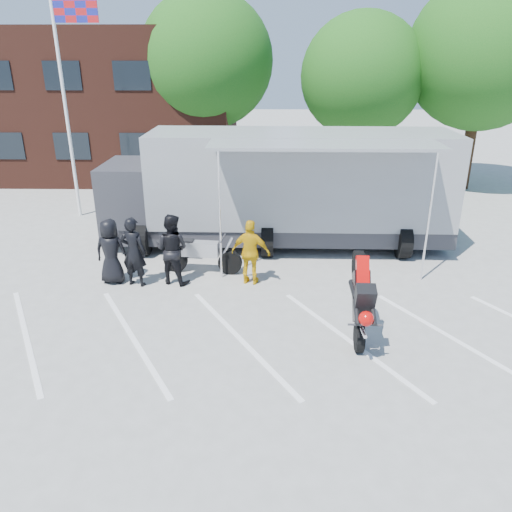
{
  "coord_description": "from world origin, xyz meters",
  "views": [
    {
      "loc": [
        0.74,
        -8.56,
        5.89
      ],
      "look_at": [
        0.53,
        2.7,
        1.3
      ],
      "focal_mm": 35.0,
      "sensor_mm": 36.0,
      "label": 1
    }
  ],
  "objects_px": {
    "spectator_leather_a": "(111,251)",
    "spectator_hivis": "(251,253)",
    "transporter_truck": "(283,243)",
    "stunt_bike_rider": "(354,333)",
    "flagpole": "(69,79)",
    "tree_mid": "(362,76)",
    "spectator_leather_b": "(134,252)",
    "spectator_leather_c": "(172,249)",
    "parked_motorcycle": "(203,272)",
    "tree_left": "(207,61)",
    "tree_right": "(484,54)"
  },
  "relations": [
    {
      "from": "flagpole",
      "to": "parked_motorcycle",
      "type": "distance_m",
      "value": 9.04
    },
    {
      "from": "parked_motorcycle",
      "to": "spectator_leather_b",
      "type": "bearing_deg",
      "value": 122.56
    },
    {
      "from": "tree_right",
      "to": "spectator_leather_c",
      "type": "relative_size",
      "value": 4.66
    },
    {
      "from": "flagpole",
      "to": "stunt_bike_rider",
      "type": "distance_m",
      "value": 13.51
    },
    {
      "from": "tree_left",
      "to": "spectator_leather_c",
      "type": "distance_m",
      "value": 12.9
    },
    {
      "from": "spectator_leather_c",
      "to": "spectator_hivis",
      "type": "height_order",
      "value": "spectator_leather_c"
    },
    {
      "from": "tree_left",
      "to": "spectator_leather_b",
      "type": "distance_m",
      "value": 13.11
    },
    {
      "from": "spectator_leather_a",
      "to": "flagpole",
      "type": "bearing_deg",
      "value": -59.41
    },
    {
      "from": "tree_mid",
      "to": "stunt_bike_rider",
      "type": "height_order",
      "value": "tree_mid"
    },
    {
      "from": "flagpole",
      "to": "spectator_hivis",
      "type": "distance_m",
      "value": 9.89
    },
    {
      "from": "tree_left",
      "to": "spectator_hivis",
      "type": "height_order",
      "value": "tree_left"
    },
    {
      "from": "parked_motorcycle",
      "to": "spectator_leather_a",
      "type": "bearing_deg",
      "value": 112.06
    },
    {
      "from": "spectator_leather_c",
      "to": "spectator_leather_a",
      "type": "bearing_deg",
      "value": 19.4
    },
    {
      "from": "stunt_bike_rider",
      "to": "spectator_leather_c",
      "type": "distance_m",
      "value": 5.36
    },
    {
      "from": "flagpole",
      "to": "tree_mid",
      "type": "height_order",
      "value": "flagpole"
    },
    {
      "from": "flagpole",
      "to": "stunt_bike_rider",
      "type": "xyz_separation_m",
      "value": [
        9.02,
        -8.7,
        -5.05
      ]
    },
    {
      "from": "transporter_truck",
      "to": "stunt_bike_rider",
      "type": "height_order",
      "value": "transporter_truck"
    },
    {
      "from": "stunt_bike_rider",
      "to": "spectator_leather_a",
      "type": "bearing_deg",
      "value": 159.03
    },
    {
      "from": "tree_mid",
      "to": "transporter_truck",
      "type": "distance_m",
      "value": 10.07
    },
    {
      "from": "tree_right",
      "to": "spectator_leather_b",
      "type": "xyz_separation_m",
      "value": [
        -12.77,
        -10.75,
        -4.91
      ]
    },
    {
      "from": "flagpole",
      "to": "tree_mid",
      "type": "bearing_deg",
      "value": 23.97
    },
    {
      "from": "parked_motorcycle",
      "to": "spectator_leather_c",
      "type": "bearing_deg",
      "value": 138.17
    },
    {
      "from": "tree_left",
      "to": "spectator_leather_a",
      "type": "bearing_deg",
      "value": -96.76
    },
    {
      "from": "stunt_bike_rider",
      "to": "spectator_leather_a",
      "type": "xyz_separation_m",
      "value": [
        -6.21,
        2.63,
        0.91
      ]
    },
    {
      "from": "tree_mid",
      "to": "parked_motorcycle",
      "type": "bearing_deg",
      "value": -120.17
    },
    {
      "from": "tree_mid",
      "to": "spectator_leather_c",
      "type": "xyz_separation_m",
      "value": [
        -6.78,
        -11.06,
        -3.97
      ]
    },
    {
      "from": "tree_mid",
      "to": "transporter_truck",
      "type": "relative_size",
      "value": 0.67
    },
    {
      "from": "tree_left",
      "to": "spectator_hivis",
      "type": "xyz_separation_m",
      "value": [
        2.36,
        -12.09,
        -4.66
      ]
    },
    {
      "from": "tree_right",
      "to": "stunt_bike_rider",
      "type": "bearing_deg",
      "value": -118.69
    },
    {
      "from": "spectator_leather_b",
      "to": "spectator_leather_a",
      "type": "bearing_deg",
      "value": 0.14
    },
    {
      "from": "transporter_truck",
      "to": "spectator_leather_c",
      "type": "bearing_deg",
      "value": -134.87
    },
    {
      "from": "tree_mid",
      "to": "spectator_leather_c",
      "type": "bearing_deg",
      "value": -121.5
    },
    {
      "from": "stunt_bike_rider",
      "to": "spectator_leather_b",
      "type": "relative_size",
      "value": 1.13
    },
    {
      "from": "spectator_leather_b",
      "to": "spectator_leather_c",
      "type": "height_order",
      "value": "spectator_leather_c"
    },
    {
      "from": "stunt_bike_rider",
      "to": "spectator_hivis",
      "type": "xyz_separation_m",
      "value": [
        -2.41,
        2.62,
        0.91
      ]
    },
    {
      "from": "tree_mid",
      "to": "stunt_bike_rider",
      "type": "distance_m",
      "value": 14.74
    },
    {
      "from": "transporter_truck",
      "to": "spectator_hivis",
      "type": "bearing_deg",
      "value": -107.04
    },
    {
      "from": "spectator_leather_b",
      "to": "spectator_hivis",
      "type": "distance_m",
      "value": 3.13
    },
    {
      "from": "spectator_leather_a",
      "to": "spectator_hivis",
      "type": "distance_m",
      "value": 3.79
    },
    {
      "from": "spectator_leather_a",
      "to": "spectator_leather_c",
      "type": "bearing_deg",
      "value": -173.55
    },
    {
      "from": "tree_left",
      "to": "parked_motorcycle",
      "type": "distance_m",
      "value": 12.72
    },
    {
      "from": "tree_left",
      "to": "stunt_bike_rider",
      "type": "bearing_deg",
      "value": -72.0
    },
    {
      "from": "transporter_truck",
      "to": "spectator_leather_b",
      "type": "distance_m",
      "value": 5.35
    },
    {
      "from": "tree_left",
      "to": "spectator_leather_b",
      "type": "xyz_separation_m",
      "value": [
        -0.77,
        -12.25,
        -4.6
      ]
    },
    {
      "from": "tree_right",
      "to": "spectator_leather_c",
      "type": "bearing_deg",
      "value": -138.13
    },
    {
      "from": "flagpole",
      "to": "spectator_hivis",
      "type": "bearing_deg",
      "value": -42.65
    },
    {
      "from": "tree_left",
      "to": "spectator_leather_b",
      "type": "height_order",
      "value": "tree_left"
    },
    {
      "from": "spectator_leather_b",
      "to": "flagpole",
      "type": "bearing_deg",
      "value": -46.01
    },
    {
      "from": "stunt_bike_rider",
      "to": "spectator_leather_b",
      "type": "bearing_deg",
      "value": 158.11
    },
    {
      "from": "tree_left",
      "to": "transporter_truck",
      "type": "xyz_separation_m",
      "value": [
        3.35,
        -8.98,
        -5.57
      ]
    }
  ]
}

